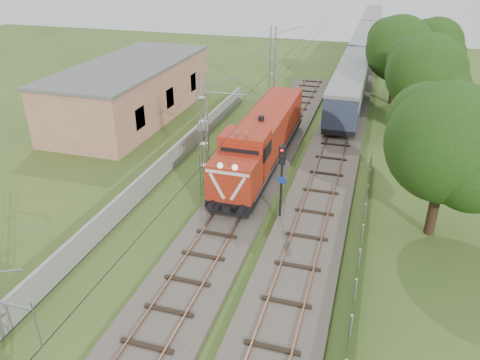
% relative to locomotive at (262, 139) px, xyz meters
% --- Properties ---
extents(ground, '(140.00, 140.00, 0.00)m').
position_rel_locomotive_xyz_m(ground, '(0.00, -16.33, -2.24)').
color(ground, '#33521E').
rests_on(ground, ground).
extents(track_main, '(4.20, 70.00, 0.45)m').
position_rel_locomotive_xyz_m(track_main, '(0.00, -9.33, -2.06)').
color(track_main, '#6B6054').
rests_on(track_main, ground).
extents(track_side, '(4.20, 80.00, 0.45)m').
position_rel_locomotive_xyz_m(track_side, '(5.00, 3.67, -2.06)').
color(track_side, '#6B6054').
rests_on(track_side, ground).
extents(catenary, '(3.31, 70.00, 8.00)m').
position_rel_locomotive_xyz_m(catenary, '(-2.95, -4.33, 1.81)').
color(catenary, gray).
rests_on(catenary, ground).
extents(boundary_wall, '(0.25, 40.00, 1.50)m').
position_rel_locomotive_xyz_m(boundary_wall, '(-6.50, -4.33, -1.49)').
color(boundary_wall, '#9E9E99').
rests_on(boundary_wall, ground).
extents(station_building, '(8.40, 20.40, 5.22)m').
position_rel_locomotive_xyz_m(station_building, '(-15.00, 7.67, 0.39)').
color(station_building, tan).
rests_on(station_building, ground).
extents(fence, '(0.12, 32.00, 1.20)m').
position_rel_locomotive_xyz_m(fence, '(8.00, -13.33, -1.64)').
color(fence, black).
rests_on(fence, ground).
extents(locomotive, '(2.99, 17.10, 4.34)m').
position_rel_locomotive_xyz_m(locomotive, '(0.00, 0.00, 0.00)').
color(locomotive, black).
rests_on(locomotive, ground).
extents(coach_rake, '(3.00, 66.84, 3.46)m').
position_rel_locomotive_xyz_m(coach_rake, '(5.00, 39.78, 0.25)').
color(coach_rake, black).
rests_on(coach_rake, ground).
extents(signal_post, '(0.55, 0.43, 5.03)m').
position_rel_locomotive_xyz_m(signal_post, '(3.03, -7.38, 1.21)').
color(signal_post, black).
rests_on(signal_post, ground).
extents(tree_a, '(6.97, 6.64, 9.04)m').
position_rel_locomotive_xyz_m(tree_a, '(11.84, -6.17, 3.40)').
color(tree_a, '#3D2619').
rests_on(tree_a, ground).
extents(tree_b, '(6.92, 6.59, 8.96)m').
position_rel_locomotive_xyz_m(tree_b, '(11.52, 9.66, 3.35)').
color(tree_b, '#3D2619').
rests_on(tree_b, ground).
extents(tree_c, '(7.01, 6.68, 9.09)m').
position_rel_locomotive_xyz_m(tree_c, '(9.40, 19.37, 3.43)').
color(tree_c, '#3D2619').
rests_on(tree_c, ground).
extents(tree_d, '(6.34, 6.04, 8.22)m').
position_rel_locomotive_xyz_m(tree_d, '(13.34, 25.60, 2.89)').
color(tree_d, '#3D2619').
rests_on(tree_d, ground).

